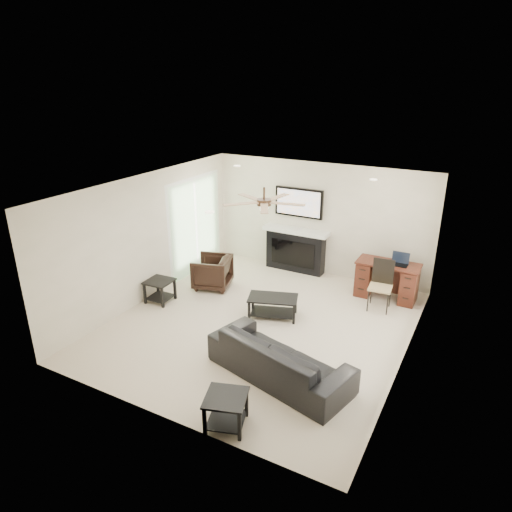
{
  "coord_description": "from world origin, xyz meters",
  "views": [
    {
      "loc": [
        3.36,
        -6.41,
        4.18
      ],
      "look_at": [
        -0.21,
        0.21,
        1.22
      ],
      "focal_mm": 32.0,
      "sensor_mm": 36.0,
      "label": 1
    }
  ],
  "objects_px": {
    "desk": "(387,280)",
    "coffee_table": "(273,307)",
    "fireplace_unit": "(296,231)",
    "sofa": "(279,358)",
    "armchair": "(212,272)"
  },
  "relations": [
    {
      "from": "armchair",
      "to": "desk",
      "type": "height_order",
      "value": "desk"
    },
    {
      "from": "armchair",
      "to": "fireplace_unit",
      "type": "relative_size",
      "value": 0.39
    },
    {
      "from": "desk",
      "to": "coffee_table",
      "type": "bearing_deg",
      "value": -132.92
    },
    {
      "from": "sofa",
      "to": "coffee_table",
      "type": "bearing_deg",
      "value": -46.09
    },
    {
      "from": "coffee_table",
      "to": "desk",
      "type": "bearing_deg",
      "value": 27.98
    },
    {
      "from": "armchair",
      "to": "coffee_table",
      "type": "bearing_deg",
      "value": 55.92
    },
    {
      "from": "sofa",
      "to": "desk",
      "type": "relative_size",
      "value": 1.82
    },
    {
      "from": "coffee_table",
      "to": "fireplace_unit",
      "type": "relative_size",
      "value": 0.47
    },
    {
      "from": "fireplace_unit",
      "to": "desk",
      "type": "bearing_deg",
      "value": -11.14
    },
    {
      "from": "sofa",
      "to": "coffee_table",
      "type": "distance_m",
      "value": 1.84
    },
    {
      "from": "coffee_table",
      "to": "armchair",
      "type": "bearing_deg",
      "value": 142.97
    },
    {
      "from": "armchair",
      "to": "coffee_table",
      "type": "xyz_separation_m",
      "value": [
        1.7,
        -0.55,
        -0.14
      ]
    },
    {
      "from": "sofa",
      "to": "coffee_table",
      "type": "height_order",
      "value": "sofa"
    },
    {
      "from": "sofa",
      "to": "desk",
      "type": "height_order",
      "value": "desk"
    },
    {
      "from": "coffee_table",
      "to": "fireplace_unit",
      "type": "distance_m",
      "value": 2.4
    }
  ]
}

